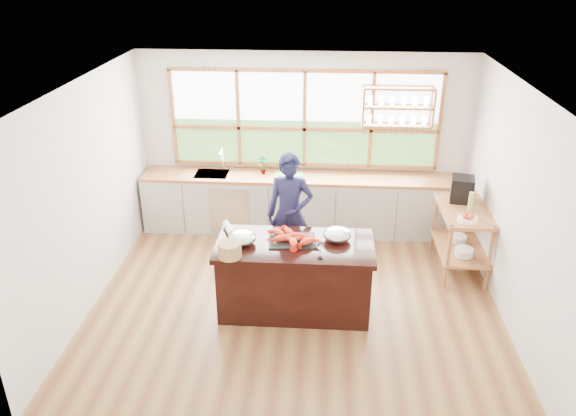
# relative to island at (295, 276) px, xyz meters

# --- Properties ---
(ground_plane) EXTENTS (5.00, 5.00, 0.00)m
(ground_plane) POSITION_rel_island_xyz_m (0.00, 0.20, -0.45)
(ground_plane) COLOR olive
(room_shell) EXTENTS (5.02, 4.52, 2.71)m
(room_shell) POSITION_rel_island_xyz_m (0.02, 0.71, 1.30)
(room_shell) COLOR silver
(room_shell) RESTS_ON ground_plane
(back_counter) EXTENTS (4.90, 0.63, 0.90)m
(back_counter) POSITION_rel_island_xyz_m (-0.02, 2.14, 0.00)
(back_counter) COLOR beige
(back_counter) RESTS_ON ground_plane
(right_shelf_unit) EXTENTS (0.62, 1.10, 0.90)m
(right_shelf_unit) POSITION_rel_island_xyz_m (2.19, 1.09, 0.15)
(right_shelf_unit) COLOR #AC733B
(right_shelf_unit) RESTS_ON ground_plane
(island) EXTENTS (1.85, 0.90, 0.90)m
(island) POSITION_rel_island_xyz_m (0.00, 0.00, 0.00)
(island) COLOR black
(island) RESTS_ON ground_plane
(cook) EXTENTS (0.64, 0.44, 1.70)m
(cook) POSITION_rel_island_xyz_m (-0.12, 0.90, 0.39)
(cook) COLOR #161635
(cook) RESTS_ON ground_plane
(potted_plant) EXTENTS (0.18, 0.14, 0.30)m
(potted_plant) POSITION_rel_island_xyz_m (-0.62, 2.20, 0.60)
(potted_plant) COLOR slate
(potted_plant) RESTS_ON back_counter
(cutting_board) EXTENTS (0.43, 0.34, 0.01)m
(cutting_board) POSITION_rel_island_xyz_m (-0.22, 2.14, 0.45)
(cutting_board) COLOR green
(cutting_board) RESTS_ON back_counter
(espresso_machine) EXTENTS (0.35, 0.37, 0.34)m
(espresso_machine) POSITION_rel_island_xyz_m (2.19, 1.39, 0.61)
(espresso_machine) COLOR black
(espresso_machine) RESTS_ON right_shelf_unit
(wine_bottle) EXTENTS (0.08, 0.08, 0.26)m
(wine_bottle) POSITION_rel_island_xyz_m (2.24, 1.07, 0.58)
(wine_bottle) COLOR #A3AE5A
(wine_bottle) RESTS_ON right_shelf_unit
(fruit_bowl) EXTENTS (0.25, 0.25, 0.11)m
(fruit_bowl) POSITION_rel_island_xyz_m (2.14, 0.75, 0.49)
(fruit_bowl) COLOR white
(fruit_bowl) RESTS_ON right_shelf_unit
(slate_board) EXTENTS (0.58, 0.44, 0.02)m
(slate_board) POSITION_rel_island_xyz_m (-0.03, 0.06, 0.45)
(slate_board) COLOR black
(slate_board) RESTS_ON island
(lobster_pile) EXTENTS (0.55, 0.48, 0.08)m
(lobster_pile) POSITION_rel_island_xyz_m (-0.04, 0.05, 0.50)
(lobster_pile) COLOR red
(lobster_pile) RESTS_ON slate_board
(mixing_bowl_left) EXTENTS (0.33, 0.33, 0.16)m
(mixing_bowl_left) POSITION_rel_island_xyz_m (-0.62, -0.03, 0.52)
(mixing_bowl_left) COLOR silver
(mixing_bowl_left) RESTS_ON island
(mixing_bowl_right) EXTENTS (0.34, 0.34, 0.16)m
(mixing_bowl_right) POSITION_rel_island_xyz_m (0.49, 0.13, 0.52)
(mixing_bowl_right) COLOR silver
(mixing_bowl_right) RESTS_ON island
(wine_glass) EXTENTS (0.08, 0.08, 0.22)m
(wine_glass) POSITION_rel_island_xyz_m (0.30, -0.31, 0.61)
(wine_glass) COLOR silver
(wine_glass) RESTS_ON island
(wicker_basket) EXTENTS (0.27, 0.27, 0.17)m
(wicker_basket) POSITION_rel_island_xyz_m (-0.71, -0.35, 0.53)
(wicker_basket) COLOR #A28C4E
(wicker_basket) RESTS_ON island
(parchment_roll) EXTENTS (0.19, 0.31, 0.08)m
(parchment_roll) POSITION_rel_island_xyz_m (-0.83, 0.26, 0.49)
(parchment_roll) COLOR white
(parchment_roll) RESTS_ON island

